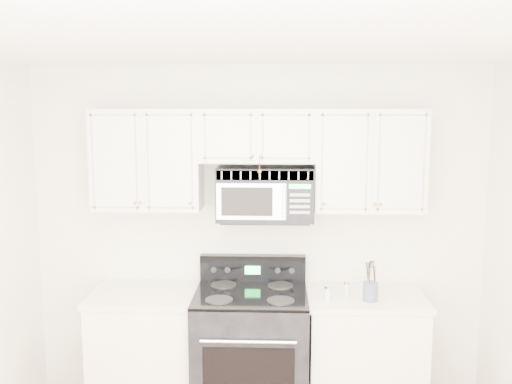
{
  "coord_description": "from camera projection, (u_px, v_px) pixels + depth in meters",
  "views": [
    {
      "loc": [
        0.15,
        -2.61,
        2.28
      ],
      "look_at": [
        0.0,
        1.3,
        1.7
      ],
      "focal_mm": 40.0,
      "sensor_mm": 36.0,
      "label": 1
    }
  ],
  "objects": [
    {
      "name": "room",
      "position": [
        245.0,
        313.0,
        2.73
      ],
      "size": [
        3.51,
        3.51,
        2.61
      ],
      "color": "brown",
      "rests_on": "ground"
    },
    {
      "name": "base_cabinet_left",
      "position": [
        151.0,
        354.0,
        4.31
      ],
      "size": [
        0.86,
        0.65,
        0.92
      ],
      "color": "beige",
      "rests_on": "ground"
    },
    {
      "name": "base_cabinet_right",
      "position": [
        364.0,
        358.0,
        4.25
      ],
      "size": [
        0.86,
        0.65,
        0.92
      ],
      "color": "beige",
      "rests_on": "ground"
    },
    {
      "name": "range",
      "position": [
        251.0,
        351.0,
        4.24
      ],
      "size": [
        0.82,
        0.75,
        1.14
      ],
      "color": "black",
      "rests_on": "ground"
    },
    {
      "name": "upper_cabinets",
      "position": [
        258.0,
        155.0,
        4.21
      ],
      "size": [
        2.44,
        0.37,
        0.75
      ],
      "color": "beige",
      "rests_on": "ground"
    },
    {
      "name": "microwave",
      "position": [
        265.0,
        193.0,
        4.23
      ],
      "size": [
        0.71,
        0.41,
        0.39
      ],
      "color": "black",
      "rests_on": "ground"
    },
    {
      "name": "utensil_crock",
      "position": [
        370.0,
        290.0,
        4.04
      ],
      "size": [
        0.11,
        0.11,
        0.29
      ],
      "color": "#4E586B",
      "rests_on": "base_cabinet_right"
    },
    {
      "name": "shaker_salt",
      "position": [
        327.0,
        293.0,
        4.04
      ],
      "size": [
        0.05,
        0.05,
        0.11
      ],
      "color": "silver",
      "rests_on": "base_cabinet_right"
    },
    {
      "name": "shaker_pepper",
      "position": [
        347.0,
        289.0,
        4.14
      ],
      "size": [
        0.05,
        0.05,
        0.11
      ],
      "color": "silver",
      "rests_on": "base_cabinet_right"
    }
  ]
}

